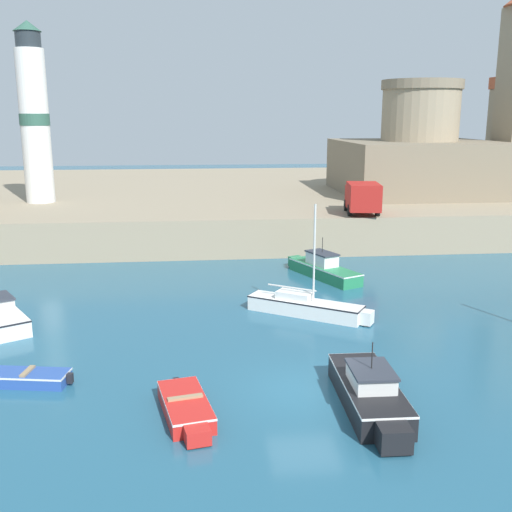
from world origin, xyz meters
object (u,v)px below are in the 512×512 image
Objects in this scene: sailboat_white_1 at (306,306)px; dinghy_blue_5 at (26,377)px; dinghy_red_4 at (186,407)px; motorboat_black_3 at (370,392)px; fortress at (418,157)px; motorboat_green_6 at (323,268)px; lighthouse at (34,117)px; truck_on_quay at (362,197)px.

sailboat_white_1 is 1.59× the size of dinghy_blue_5.
dinghy_red_4 is at bearing -120.76° from sailboat_white_1.
sailboat_white_1 reaches higher than motorboat_black_3.
dinghy_red_4 is 0.30× the size of fortress.
fortress reaches higher than dinghy_blue_5.
motorboat_green_6 reaches higher than motorboat_black_3.
lighthouse reaches higher than motorboat_black_3.
motorboat_green_6 is 0.44× the size of lighthouse.
truck_on_quay reaches higher than dinghy_blue_5.
motorboat_black_3 reaches higher than dinghy_red_4.
motorboat_black_3 is 1.25× the size of truck_on_quay.
truck_on_quay is (6.43, 13.54, 3.44)m from sailboat_white_1.
motorboat_green_6 is at bearing 44.21° from dinghy_blue_5.
dinghy_blue_5 is at bearing -150.34° from sailboat_white_1.
sailboat_white_1 is 0.95× the size of motorboat_green_6.
dinghy_red_4 is at bearing 179.82° from motorboat_black_3.
dinghy_red_4 is 18.14m from motorboat_green_6.
lighthouse is (-11.87, 31.41, 9.05)m from dinghy_red_4.
motorboat_green_6 is 0.45× the size of fortress.
fortress is 32.31m from lighthouse.
motorboat_black_3 is at bearing -87.73° from sailboat_white_1.
sailboat_white_1 reaches higher than dinghy_blue_5.
motorboat_black_3 is 0.42× the size of lighthouse.
lighthouse is (-32.00, -2.76, 3.48)m from fortress.
dinghy_blue_5 is 0.79× the size of truck_on_quay.
lighthouse is at bearing 160.71° from truck_on_quay.
motorboat_green_6 is (1.89, 16.33, -0.00)m from motorboat_black_3.
motorboat_black_3 is 37.22m from lighthouse.
truck_on_quay reaches higher than dinghy_red_4.
dinghy_blue_5 is 0.26× the size of lighthouse.
truck_on_quay is (4.16, 6.72, 3.36)m from motorboat_green_6.
fortress is at bearing 4.92° from lighthouse.
fortress is at bearing 50.27° from dinghy_blue_5.
truck_on_quay is (23.94, -8.38, -5.45)m from lighthouse.
dinghy_red_4 is 26.25m from truck_on_quay.
motorboat_black_3 is 12.19m from dinghy_blue_5.
motorboat_green_6 is (13.70, 13.33, 0.29)m from dinghy_blue_5.
motorboat_green_6 is at bearing -124.38° from fortress.
dinghy_blue_5 is 40.94m from fortress.
motorboat_black_3 is at bearing -14.25° from dinghy_blue_5.
dinghy_blue_5 is at bearing -129.73° from fortress.
dinghy_blue_5 is (-11.81, 3.00, -0.29)m from motorboat_black_3.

